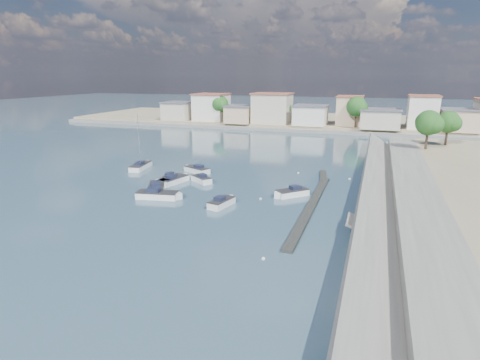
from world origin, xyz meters
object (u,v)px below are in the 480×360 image
Objects in this scene: motorboat_b at (223,203)px; sailboat at (141,166)px; motorboat_e at (175,180)px; motorboat_c at (196,170)px; motorboat_h at (160,195)px; motorboat_d at (291,193)px; motorboat_f at (201,179)px; motorboat_g at (168,180)px; motorboat_a at (157,187)px.

sailboat is at bearing 145.20° from motorboat_b.
motorboat_e is at bearing -33.34° from sailboat.
motorboat_c is at bearing 125.29° from motorboat_b.
motorboat_h is at bearing -83.68° from motorboat_c.
sailboat is (-26.11, 7.19, 0.04)m from motorboat_d.
motorboat_e is 1.45× the size of motorboat_f.
motorboat_g is 0.84× the size of motorboat_h.
motorboat_e is at bearing -154.06° from motorboat_f.
motorboat_a is 0.91× the size of motorboat_h.
motorboat_d is 27.08m from sailboat.
motorboat_h is (-1.55, -8.77, 0.00)m from motorboat_f.
sailboat reaches higher than motorboat_e.
sailboat reaches higher than motorboat_c.
motorboat_h is (1.72, -7.17, 0.00)m from motorboat_e.
motorboat_e is at bearing 83.42° from motorboat_a.
motorboat_a and motorboat_c have the same top height.
sailboat reaches higher than motorboat_f.
motorboat_d is 16.28m from motorboat_h.
motorboat_b is 23.64m from sailboat.
motorboat_g is (-4.16, -1.87, 0.00)m from motorboat_f.
motorboat_b and motorboat_d have the same top height.
motorboat_b is 0.75× the size of motorboat_h.
motorboat_d is (17.29, 3.02, -0.00)m from motorboat_a.
motorboat_d is (6.70, 6.30, -0.00)m from motorboat_b.
motorboat_h is at bearing -158.03° from motorboat_d.
motorboat_e and motorboat_g have the same top height.
motorboat_d is 17.72m from motorboat_g.
motorboat_b is at bearing -36.11° from motorboat_e.
motorboat_f is (3.75, 5.70, -0.00)m from motorboat_a.
motorboat_f is at bearing 24.21° from motorboat_g.
motorboat_f is 13.35m from sailboat.
motorboat_a is 1.21× the size of motorboat_b.
sailboat is at bearing 129.66° from motorboat_h.
motorboat_e is at bearing 103.51° from motorboat_h.
sailboat is (-9.48, -0.54, 0.04)m from motorboat_c.
motorboat_a and motorboat_d have the same top height.
motorboat_b is 1.15× the size of motorboat_f.
motorboat_f is 0.77× the size of motorboat_g.
motorboat_a is 1.27× the size of motorboat_d.
motorboat_c is 7.01m from motorboat_g.
sailboat is (-12.56, 4.52, 0.04)m from motorboat_f.
motorboat_f is (-6.84, 8.97, 0.00)m from motorboat_b.
motorboat_f is at bearing 56.64° from motorboat_a.
motorboat_g is (-11.01, 7.10, 0.00)m from motorboat_b.
motorboat_g is at bearing 110.72° from motorboat_h.
motorboat_f is at bearing 25.94° from motorboat_e.
motorboat_c and motorboat_e have the same top height.
motorboat_h is (1.53, -13.82, -0.00)m from motorboat_c.
motorboat_a is 13.49m from sailboat.
motorboat_c is 9.50m from sailboat.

